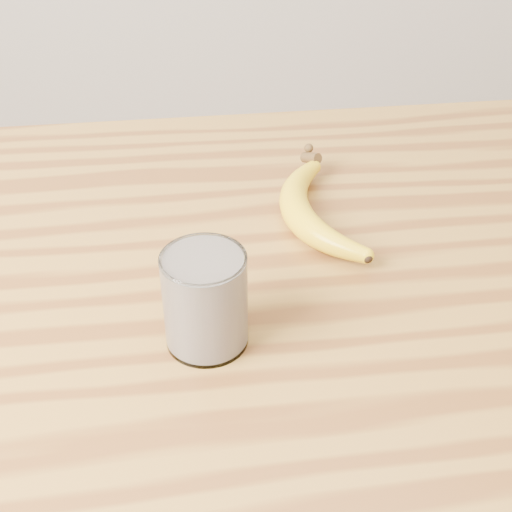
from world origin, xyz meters
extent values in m
cube|color=olive|center=(0.00, 0.00, 0.88)|extent=(1.20, 0.80, 0.04)
cylinder|color=brown|center=(0.54, 0.34, 0.43)|extent=(0.06, 0.06, 0.86)
cylinder|color=white|center=(-0.03, -0.13, 0.95)|extent=(0.09, 0.09, 0.11)
torus|color=white|center=(-0.03, -0.13, 1.01)|extent=(0.09, 0.09, 0.00)
cylinder|color=#F0E2D1|center=(-0.03, -0.13, 0.95)|extent=(0.08, 0.08, 0.10)
camera|label=1|loc=(-0.05, -0.68, 1.42)|focal=50.00mm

